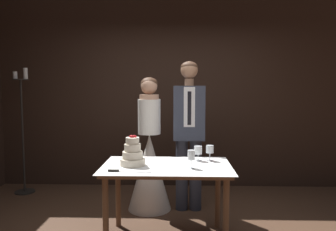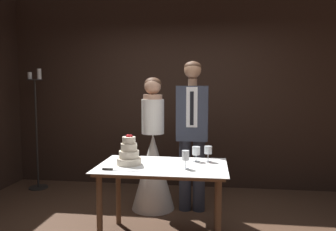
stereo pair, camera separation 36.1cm
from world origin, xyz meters
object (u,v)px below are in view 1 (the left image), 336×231
object	(u,v)px
wine_glass_middle	(198,151)
wine_glass_far	(191,155)
tiered_cake	(133,155)
bride	(149,161)
candle_stand	(23,136)
cake_knife	(121,171)
wine_glass_near	(210,150)
cake_table	(167,175)
groom	(189,128)

from	to	relation	value
wine_glass_middle	wine_glass_far	distance (m)	0.33
tiered_cake	wine_glass_far	bearing A→B (deg)	-9.16
bride	candle_stand	bearing A→B (deg)	162.75
cake_knife	wine_glass_near	world-z (taller)	wine_glass_near
cake_table	groom	distance (m)	0.94
tiered_cake	candle_stand	world-z (taller)	candle_stand
cake_table	wine_glass_middle	bearing A→B (deg)	33.45
cake_table	cake_knife	bearing A→B (deg)	-146.91
wine_glass_middle	wine_glass_far	bearing A→B (deg)	-104.94
groom	wine_glass_far	bearing A→B (deg)	-90.48
wine_glass_far	wine_glass_near	bearing A→B (deg)	57.29
tiered_cake	wine_glass_far	xyz separation A→B (m)	(0.57, -0.09, 0.02)
groom	bride	bearing A→B (deg)	179.94
cake_knife	groom	xyz separation A→B (m)	(0.65, 1.10, 0.26)
cake_table	wine_glass_near	xyz separation A→B (m)	(0.45, 0.22, 0.21)
cake_table	wine_glass_far	xyz separation A→B (m)	(0.24, -0.11, 0.22)
tiered_cake	groom	world-z (taller)	groom
tiered_cake	groom	xyz separation A→B (m)	(0.58, 0.85, 0.16)
wine_glass_far	wine_glass_middle	bearing A→B (deg)	75.06
tiered_cake	wine_glass_far	size ratio (longest dim) A/B	1.73
wine_glass_far	bride	bearing A→B (deg)	117.18
tiered_cake	wine_glass_near	world-z (taller)	tiered_cake
wine_glass_middle	bride	distance (m)	0.88
cake_table	wine_glass_middle	distance (m)	0.44
cake_knife	bride	distance (m)	1.12
wine_glass_far	candle_stand	bearing A→B (deg)	147.17
cake_table	candle_stand	distance (m)	2.56
cake_knife	wine_glass_near	bearing A→B (deg)	31.76
cake_table	candle_stand	xyz separation A→B (m)	(-2.12, 1.42, 0.17)
wine_glass_near	cake_table	bearing A→B (deg)	-153.80
wine_glass_middle	candle_stand	distance (m)	2.73
cake_knife	groom	bearing A→B (deg)	61.46
wine_glass_far	candle_stand	distance (m)	2.81
wine_glass_middle	bride	bearing A→B (deg)	132.41
groom	candle_stand	xyz separation A→B (m)	(-2.37, 0.58, -0.19)
cake_table	bride	bearing A→B (deg)	106.38
tiered_cake	bride	size ratio (longest dim) A/B	0.18
cake_table	cake_knife	distance (m)	0.50
bride	cake_knife	bearing A→B (deg)	-98.37
tiered_cake	cake_knife	world-z (taller)	tiered_cake
groom	wine_glass_middle	bearing A→B (deg)	-82.93
wine_glass_near	candle_stand	distance (m)	2.84
cake_table	tiered_cake	xyz separation A→B (m)	(-0.34, -0.01, 0.20)
cake_knife	candle_stand	distance (m)	2.40
bride	groom	bearing A→B (deg)	-0.06
wine_glass_near	bride	world-z (taller)	bride
wine_glass_near	bride	distance (m)	0.96
tiered_cake	wine_glass_middle	xyz separation A→B (m)	(0.66, 0.23, 0.00)
wine_glass_far	bride	distance (m)	1.09
wine_glass_middle	wine_glass_far	xyz separation A→B (m)	(-0.08, -0.32, 0.01)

